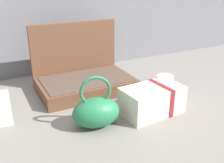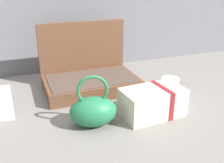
{
  "view_description": "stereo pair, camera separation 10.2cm",
  "coord_description": "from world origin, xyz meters",
  "px_view_note": "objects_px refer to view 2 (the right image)",
  "views": [
    {
      "loc": [
        -0.44,
        -0.86,
        0.52
      ],
      "look_at": [
        -0.01,
        -0.02,
        0.13
      ],
      "focal_mm": 42.94,
      "sensor_mm": 36.0,
      "label": 1
    },
    {
      "loc": [
        -0.35,
        -0.9,
        0.52
      ],
      "look_at": [
        -0.01,
        -0.02,
        0.13
      ],
      "focal_mm": 42.94,
      "sensor_mm": 36.0,
      "label": 2
    }
  ],
  "objects_px": {
    "teal_pouch_handbag": "(93,110)",
    "cream_toiletry_bag": "(153,102)",
    "coffee_mug": "(169,87)",
    "open_suitcase": "(89,74)"
  },
  "relations": [
    {
      "from": "teal_pouch_handbag",
      "to": "coffee_mug",
      "type": "distance_m",
      "value": 0.41
    },
    {
      "from": "teal_pouch_handbag",
      "to": "cream_toiletry_bag",
      "type": "distance_m",
      "value": 0.24
    },
    {
      "from": "open_suitcase",
      "to": "coffee_mug",
      "type": "bearing_deg",
      "value": -36.84
    },
    {
      "from": "coffee_mug",
      "to": "cream_toiletry_bag",
      "type": "bearing_deg",
      "value": -140.61
    },
    {
      "from": "open_suitcase",
      "to": "teal_pouch_handbag",
      "type": "relative_size",
      "value": 2.2
    },
    {
      "from": "teal_pouch_handbag",
      "to": "coffee_mug",
      "type": "xyz_separation_m",
      "value": [
        0.39,
        0.12,
        -0.02
      ]
    },
    {
      "from": "coffee_mug",
      "to": "teal_pouch_handbag",
      "type": "bearing_deg",
      "value": -163.45
    },
    {
      "from": "open_suitcase",
      "to": "coffee_mug",
      "type": "height_order",
      "value": "open_suitcase"
    },
    {
      "from": "open_suitcase",
      "to": "teal_pouch_handbag",
      "type": "distance_m",
      "value": 0.35
    },
    {
      "from": "cream_toiletry_bag",
      "to": "coffee_mug",
      "type": "bearing_deg",
      "value": 39.39
    }
  ]
}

